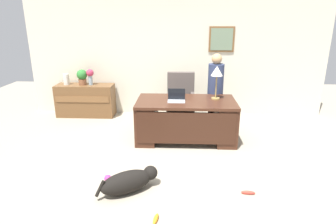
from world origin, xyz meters
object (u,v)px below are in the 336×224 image
at_px(desk, 186,119).
at_px(vase_with_flowers, 90,75).
at_px(armchair, 181,101).
at_px(desk_lamp, 217,73).
at_px(dog_lying, 129,181).
at_px(dog_toy_plush, 156,219).
at_px(dog_toy_ball, 108,178).
at_px(credenza, 86,100).
at_px(person_standing, 215,91).
at_px(laptop, 176,98).
at_px(dog_toy_bone, 248,193).
at_px(vase_empty, 66,79).
at_px(potted_plant, 82,76).

relative_size(desk, vase_with_flowers, 5.02).
height_order(armchair, desk_lamp, desk_lamp).
relative_size(dog_lying, dog_toy_plush, 4.21).
distance_m(armchair, dog_toy_ball, 2.79).
relative_size(credenza, person_standing, 0.85).
relative_size(desk, person_standing, 1.17).
xyz_separation_m(credenza, vase_with_flowers, (0.16, 0.00, 0.61)).
relative_size(laptop, dog_toy_bone, 1.69).
relative_size(vase_empty, dog_toy_plush, 1.35).
xyz_separation_m(armchair, vase_empty, (-2.69, 0.39, 0.39)).
distance_m(laptop, dog_toy_plush, 2.52).
bearing_deg(potted_plant, vase_with_flowers, 0.00).
relative_size(desk, potted_plant, 5.15).
bearing_deg(vase_empty, dog_toy_plush, -57.22).
bearing_deg(dog_lying, dog_toy_bone, 0.09).
distance_m(credenza, vase_with_flowers, 0.63).
height_order(person_standing, dog_toy_plush, person_standing).
distance_m(armchair, vase_with_flowers, 2.20).
xyz_separation_m(credenza, vase_empty, (-0.42, 0.00, 0.51)).
relative_size(credenza, vase_empty, 5.28).
bearing_deg(desk, person_standing, 46.73).
height_order(laptop, potted_plant, potted_plant).
bearing_deg(potted_plant, dog_toy_plush, -61.53).
xyz_separation_m(vase_with_flowers, dog_toy_bone, (3.04, -3.16, -0.96)).
distance_m(armchair, vase_empty, 2.74).
relative_size(person_standing, laptop, 4.94).
relative_size(person_standing, potted_plant, 4.39).
height_order(vase_with_flowers, potted_plant, vase_with_flowers).
bearing_deg(desk_lamp, dog_lying, -124.48).
height_order(credenza, armchair, armchair).
bearing_deg(person_standing, dog_toy_bone, -85.04).
bearing_deg(potted_plant, desk, -29.41).
relative_size(laptop, vase_empty, 1.26).
height_order(desk, desk_lamp, desk_lamp).
bearing_deg(armchair, potted_plant, 170.51).
xyz_separation_m(armchair, person_standing, (0.71, -0.33, 0.32)).
xyz_separation_m(desk, desk_lamp, (0.56, 0.15, 0.85)).
distance_m(vase_with_flowers, dog_toy_ball, 3.27).
relative_size(armchair, dog_toy_ball, 10.56).
relative_size(person_standing, dog_lying, 2.00).
bearing_deg(dog_toy_ball, desk, 54.25).
distance_m(desk, desk_lamp, 1.03).
xyz_separation_m(credenza, dog_lying, (1.58, -3.16, -0.22)).
bearing_deg(dog_lying, credenza, 116.60).
relative_size(dog_lying, laptop, 2.48).
xyz_separation_m(vase_with_flowers, vase_empty, (-0.57, 0.00, -0.11)).
distance_m(desk_lamp, vase_with_flowers, 3.04).
bearing_deg(potted_plant, desk_lamp, -22.06).
relative_size(laptop, vase_with_flowers, 0.87).
bearing_deg(dog_lying, laptop, 71.32).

